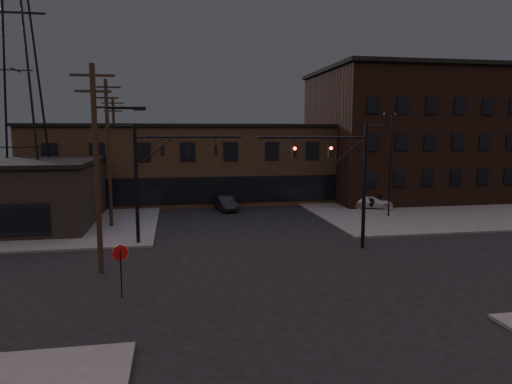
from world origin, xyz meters
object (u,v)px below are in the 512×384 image
(traffic_signal_far, at_px, (156,170))
(parked_car_lot_b, at_px, (372,202))
(stop_sign, at_px, (120,258))
(car_crossing, at_px, (226,203))
(traffic_signal_near, at_px, (348,173))
(parked_car_lot_a, at_px, (383,198))

(traffic_signal_far, height_order, parked_car_lot_b, traffic_signal_far)
(traffic_signal_far, relative_size, stop_sign, 3.23)
(car_crossing, bearing_deg, traffic_signal_far, -124.66)
(traffic_signal_far, bearing_deg, stop_sign, -97.32)
(traffic_signal_near, height_order, parked_car_lot_b, traffic_signal_near)
(parked_car_lot_b, relative_size, car_crossing, 0.96)
(traffic_signal_far, distance_m, parked_car_lot_a, 24.44)
(traffic_signal_far, distance_m, parked_car_lot_b, 22.85)
(stop_sign, xyz_separation_m, parked_car_lot_a, (22.77, 20.89, -0.90))
(parked_car_lot_a, height_order, parked_car_lot_b, parked_car_lot_a)
(parked_car_lot_a, relative_size, parked_car_lot_b, 1.15)
(traffic_signal_far, relative_size, car_crossing, 1.89)
(traffic_signal_far, xyz_separation_m, parked_car_lot_a, (21.49, 10.91, -4.06))
(parked_car_lot_b, distance_m, car_crossing, 14.16)
(traffic_signal_near, relative_size, car_crossing, 1.89)
(traffic_signal_far, relative_size, parked_car_lot_b, 1.97)
(parked_car_lot_a, bearing_deg, traffic_signal_far, 96.98)
(stop_sign, distance_m, car_crossing, 23.42)
(parked_car_lot_a, distance_m, car_crossing, 15.55)
(traffic_signal_far, height_order, stop_sign, traffic_signal_far)
(stop_sign, xyz_separation_m, car_crossing, (7.28, 22.23, -1.15))
(stop_sign, height_order, parked_car_lot_b, stop_sign)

